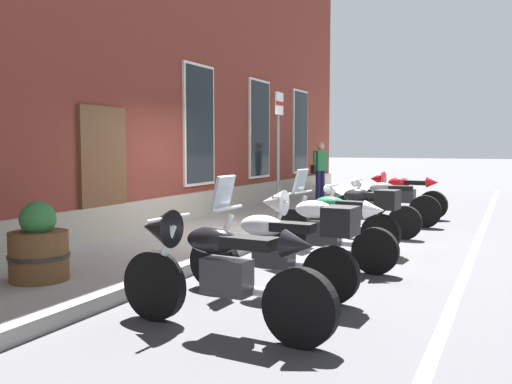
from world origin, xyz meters
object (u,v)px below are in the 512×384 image
Objects in this scene: motorcycle_green_touring at (343,217)px; pedestrian_striped_shirt at (320,167)px; motorcycle_silver_touring at (279,247)px; motorcycle_white_sport at (315,226)px; motorcycle_grey_naked at (386,203)px; barrel_planter at (39,248)px; motorcycle_black_sport at (214,268)px; motorcycle_red_sport at (400,193)px; parking_sign at (279,138)px; motorcycle_black_naked at (361,211)px.

motorcycle_green_touring is 1.31× the size of pedestrian_striped_shirt.
motorcycle_white_sport is at bearing 4.37° from motorcycle_silver_touring.
motorcycle_grey_naked is 7.52m from barrel_planter.
motorcycle_black_sport reaches higher than motorcycle_red_sport.
parking_sign reaches higher than motorcycle_white_sport.
motorcycle_red_sport is at bearing -0.02° from motorcycle_black_sport.
motorcycle_red_sport is at bearing -15.45° from barrel_planter.
pedestrian_striped_shirt is at bearing 17.55° from motorcycle_white_sport.
parking_sign is (4.85, 1.99, 1.27)m from motorcycle_silver_touring.
parking_sign is at bearing 22.29° from motorcycle_silver_touring.
motorcycle_red_sport is 1.26× the size of pedestrian_striped_shirt.
motorcycle_black_naked is 5.78m from pedestrian_striped_shirt.
pedestrian_striped_shirt is 10.73m from barrel_planter.
motorcycle_green_touring is at bearing 179.04° from motorcycle_grey_naked.
pedestrian_striped_shirt is at bearing 25.63° from motorcycle_black_naked.
motorcycle_black_naked is (1.49, 0.06, -0.06)m from motorcycle_green_touring.
motorcycle_grey_naked is at bearing 0.03° from motorcycle_black_sport.
motorcycle_red_sport reaches higher than barrel_planter.
motorcycle_grey_naked is (6.12, 0.09, -0.07)m from motorcycle_silver_touring.
motorcycle_black_naked is 3.19m from motorcycle_red_sport.
motorcycle_grey_naked is at bearing -56.22° from parking_sign.
motorcycle_grey_naked is at bearing -4.10° from motorcycle_black_naked.
motorcycle_grey_naked is 1.36× the size of pedestrian_striped_shirt.
motorcycle_green_touring reaches higher than motorcycle_black_naked.
motorcycle_grey_naked is at bearing -18.65° from barrel_planter.
parking_sign reaches higher than pedestrian_striped_shirt.
motorcycle_green_touring is at bearing -30.17° from barrel_planter.
motorcycle_black_sport is 5.85m from motorcycle_black_naked.
motorcycle_green_touring is (1.47, 0.03, -0.04)m from motorcycle_white_sport.
motorcycle_red_sport is at bearing 0.66° from motorcycle_silver_touring.
motorcycle_black_naked is at bearing -154.37° from pedestrian_striped_shirt.
motorcycle_red_sport is (7.72, 0.09, 0.02)m from motorcycle_silver_touring.
pedestrian_striped_shirt is at bearing 13.28° from motorcycle_black_sport.
barrel_planter reaches higher than motorcycle_black_naked.
barrel_planter is at bearing 175.03° from parking_sign.
parking_sign is (-4.85, -0.70, 0.77)m from pedestrian_striped_shirt.
pedestrian_striped_shirt is at bearing 8.26° from parking_sign.
motorcycle_black_naked is at bearing 1.15° from motorcycle_black_sport.
motorcycle_red_sport is 3.66m from parking_sign.
motorcycle_green_touring is 7.16m from pedestrian_striped_shirt.
pedestrian_striped_shirt is (1.99, 2.61, 0.49)m from motorcycle_red_sport.
motorcycle_silver_touring is at bearing -179.12° from motorcycle_grey_naked.
barrel_planter is at bearing 111.94° from motorcycle_silver_touring.
motorcycle_white_sport is (2.89, 0.03, -0.00)m from motorcycle_black_sport.
motorcycle_silver_touring is 3.05m from motorcycle_green_touring.
motorcycle_black_naked is (2.96, 0.09, -0.10)m from motorcycle_white_sport.
motorcycle_silver_touring is 1.01× the size of motorcycle_red_sport.
motorcycle_green_touring is at bearing 1.01° from motorcycle_white_sport.
parking_sign is at bearing -171.74° from pedestrian_striped_shirt.
pedestrian_striped_shirt is (8.14, 2.57, 0.49)m from motorcycle_white_sport.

